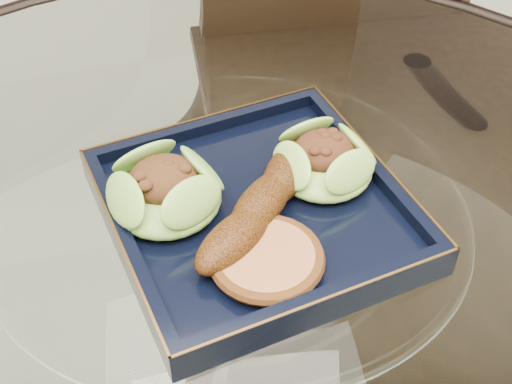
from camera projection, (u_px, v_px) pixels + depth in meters
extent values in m
cylinder|color=white|center=(231.00, 253.00, 0.67)|extent=(1.10, 1.10, 0.01)
torus|color=black|center=(231.00, 253.00, 0.67)|extent=(1.13, 1.13, 0.02)
cylinder|color=black|center=(380.00, 259.00, 1.17)|extent=(0.04, 0.04, 0.75)
cylinder|color=black|center=(32.00, 305.00, 1.10)|extent=(0.04, 0.04, 0.75)
cube|color=#331D11|center=(359.00, 209.00, 1.10)|extent=(0.44, 0.44, 0.04)
cylinder|color=#331D11|center=(485.00, 381.00, 1.17)|extent=(0.03, 0.03, 0.46)
cylinder|color=#331D11|center=(227.00, 247.00, 1.38)|extent=(0.03, 0.03, 0.46)
cylinder|color=#331D11|center=(409.00, 222.00, 1.43)|extent=(0.03, 0.03, 0.46)
cube|color=black|center=(256.00, 214.00, 0.69)|extent=(0.33, 0.33, 0.02)
ellipsoid|color=#538B28|center=(165.00, 193.00, 0.67)|extent=(0.11, 0.11, 0.04)
ellipsoid|color=#5B952B|center=(324.00, 163.00, 0.70)|extent=(0.10, 0.10, 0.03)
ellipsoid|color=#582B09|center=(261.00, 204.00, 0.66)|extent=(0.15, 0.17, 0.04)
cylinder|color=#AE6E3A|center=(267.00, 260.00, 0.62)|extent=(0.10, 0.10, 0.02)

